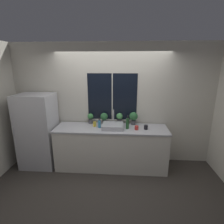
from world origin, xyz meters
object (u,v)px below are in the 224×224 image
(potted_plant_far_right, at_px, (134,117))
(mug_red, at_px, (137,128))
(soap_bottle, at_px, (99,124))
(mug_yellow, at_px, (95,124))
(potted_plant_far_left, at_px, (91,118))
(potted_plant_center_left, at_px, (104,117))
(sink, at_px, (113,126))
(mug_black, at_px, (146,127))
(potted_plant_center_right, at_px, (120,118))
(bottle_tall, at_px, (127,123))
(refrigerator, at_px, (38,131))

(potted_plant_far_right, xyz_separation_m, mug_red, (0.05, -0.32, -0.13))
(soap_bottle, bearing_deg, mug_yellow, 147.75)
(potted_plant_far_left, relative_size, mug_yellow, 2.28)
(potted_plant_far_left, relative_size, mug_red, 2.88)
(potted_plant_center_left, bearing_deg, sink, -50.62)
(potted_plant_far_left, distance_m, mug_black, 1.26)
(potted_plant_far_right, distance_m, mug_black, 0.40)
(potted_plant_far_right, distance_m, mug_yellow, 0.88)
(potted_plant_far_right, height_order, mug_red, potted_plant_far_right)
(potted_plant_far_left, xyz_separation_m, potted_plant_center_right, (0.66, 0.00, 0.01))
(sink, distance_m, bottle_tall, 0.32)
(sink, bearing_deg, mug_red, -6.62)
(potted_plant_far_left, bearing_deg, bottle_tall, -18.41)
(sink, bearing_deg, bottle_tall, -2.44)
(mug_black, bearing_deg, mug_red, -169.87)
(potted_plant_far_left, bearing_deg, mug_black, -13.29)
(potted_plant_center_right, bearing_deg, potted_plant_far_left, 180.00)
(sink, xyz_separation_m, mug_black, (0.69, -0.02, -0.00))
(potted_plant_far_right, distance_m, bottle_tall, 0.31)
(refrigerator, distance_m, bottle_tall, 1.98)
(bottle_tall, bearing_deg, mug_red, -13.29)
(potted_plant_far_left, relative_size, potted_plant_center_left, 0.92)
(soap_bottle, bearing_deg, refrigerator, 179.95)
(refrigerator, height_order, mug_black, refrigerator)
(sink, xyz_separation_m, mug_yellow, (-0.40, 0.08, 0.00))
(bottle_tall, bearing_deg, potted_plant_center_right, 122.15)
(potted_plant_far_left, height_order, mug_yellow, potted_plant_far_left)
(potted_plant_center_left, distance_m, bottle_tall, 0.60)
(potted_plant_center_left, bearing_deg, refrigerator, -169.85)
(sink, height_order, potted_plant_center_right, sink)
(refrigerator, height_order, potted_plant_center_left, refrigerator)
(potted_plant_center_left, bearing_deg, mug_black, -17.57)
(potted_plant_center_left, bearing_deg, bottle_tall, -27.88)
(potted_plant_far_left, distance_m, mug_yellow, 0.24)
(refrigerator, bearing_deg, bottle_tall, -0.57)
(mug_black, bearing_deg, refrigerator, 179.29)
(potted_plant_center_left, height_order, mug_black, potted_plant_center_left)
(sink, bearing_deg, refrigerator, 179.78)
(refrigerator, distance_m, sink, 1.67)
(sink, relative_size, potted_plant_center_left, 1.75)
(mug_red, bearing_deg, sink, 173.38)
(potted_plant_center_left, xyz_separation_m, bottle_tall, (0.53, -0.28, -0.03))
(potted_plant_far_left, height_order, potted_plant_center_left, potted_plant_center_left)
(potted_plant_far_right, relative_size, mug_yellow, 2.77)
(mug_yellow, bearing_deg, refrigerator, -176.78)
(potted_plant_center_left, distance_m, mug_black, 0.96)
(mug_black, bearing_deg, bottle_tall, 178.55)
(refrigerator, relative_size, mug_black, 18.45)
(mug_yellow, bearing_deg, soap_bottle, -32.25)
(potted_plant_center_left, relative_size, bottle_tall, 0.88)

